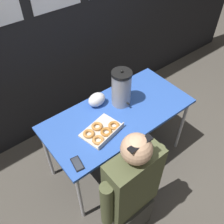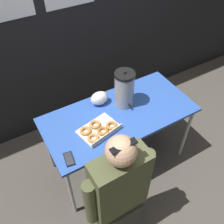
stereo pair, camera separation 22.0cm
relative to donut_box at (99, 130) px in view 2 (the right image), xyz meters
name	(u,v)px [view 2 (the right image)]	position (x,y,z in m)	size (l,w,h in m)	color
ground_plane	(118,160)	(0.26, 0.09, -0.77)	(12.00, 12.00, 0.00)	#4C473F
back_wall	(69,9)	(0.26, 1.04, 0.59)	(6.00, 0.11, 2.71)	black
folding_table	(119,118)	(0.26, 0.09, -0.07)	(1.39, 0.67, 0.75)	#2D56B2
donut_box	(99,130)	(0.00, 0.00, 0.00)	(0.37, 0.29, 0.05)	beige
coffee_urn	(124,89)	(0.37, 0.18, 0.16)	(0.18, 0.21, 0.38)	#939399
cell_phone	(69,159)	(-0.33, -0.13, -0.01)	(0.09, 0.14, 0.01)	black
plastic_bag	(99,98)	(0.17, 0.30, 0.05)	(0.17, 0.12, 0.13)	white
person_seated	(119,194)	(-0.10, -0.51, -0.17)	(0.56, 0.23, 1.25)	#33332D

